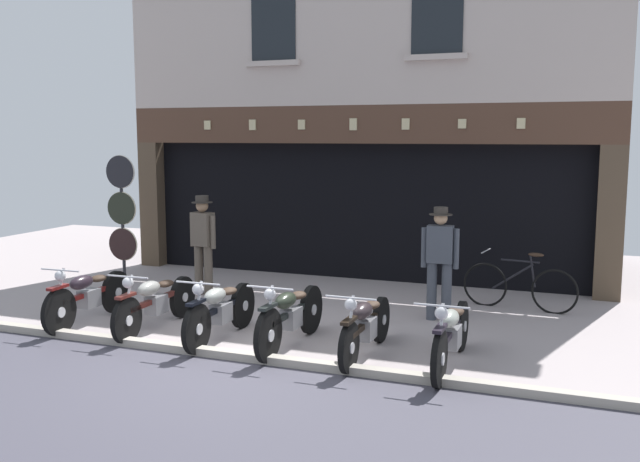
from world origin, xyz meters
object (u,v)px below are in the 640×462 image
object	(u,v)px
motorcycle_center_left	(220,309)
advert_board_near	(425,193)
motorcycle_center	(290,315)
motorcycle_far_left	(88,295)
motorcycle_center_right	(365,325)
tyre_sign_pole	(122,210)
salesman_left	(203,240)
shopkeeper_center	(440,258)
motorcycle_right	(451,333)
motorcycle_left	(155,301)
leaning_bicycle	(520,286)

from	to	relation	value
motorcycle_center_left	advert_board_near	distance (m)	5.14
motorcycle_center_left	motorcycle_center	size ratio (longest dim) A/B	0.96
motorcycle_far_left	motorcycle_center	xyz separation A→B (m)	(3.22, 0.01, 0.00)
motorcycle_far_left	motorcycle_center_right	size ratio (longest dim) A/B	1.01
motorcycle_center_right	tyre_sign_pole	distance (m)	6.15
salesman_left	shopkeeper_center	bearing A→B (deg)	-170.37
motorcycle_right	advert_board_near	world-z (taller)	advert_board_near
motorcycle_center_right	tyre_sign_pole	bearing A→B (deg)	-25.04
motorcycle_far_left	advert_board_near	bearing A→B (deg)	-132.43
motorcycle_center	motorcycle_center_right	distance (m)	1.04
motorcycle_far_left	motorcycle_left	xyz separation A→B (m)	(1.10, 0.08, -0.01)
shopkeeper_center	advert_board_near	bearing A→B (deg)	-76.25
advert_board_near	tyre_sign_pole	bearing A→B (deg)	-158.17
motorcycle_center	advert_board_near	world-z (taller)	advert_board_near
motorcycle_center_left	motorcycle_center	bearing A→B (deg)	-178.06
motorcycle_far_left	shopkeeper_center	distance (m)	5.21
motorcycle_far_left	shopkeeper_center	size ratio (longest dim) A/B	1.16
motorcycle_center_left	motorcycle_far_left	bearing A→B (deg)	-2.25
motorcycle_center_right	advert_board_near	bearing A→B (deg)	-86.18
motorcycle_left	advert_board_near	distance (m)	5.51
motorcycle_center	motorcycle_center_right	size ratio (longest dim) A/B	1.05
shopkeeper_center	motorcycle_center_right	bearing A→B (deg)	72.66
salesman_left	leaning_bicycle	distance (m)	5.33
motorcycle_center	shopkeeper_center	size ratio (longest dim) A/B	1.20
motorcycle_left	motorcycle_center_right	xyz separation A→B (m)	(3.15, -0.11, -0.01)
salesman_left	advert_board_near	xyz separation A→B (m)	(3.34, 2.35, 0.72)
motorcycle_center_left	leaning_bicycle	size ratio (longest dim) A/B	1.09
motorcycle_far_left	tyre_sign_pole	world-z (taller)	tyre_sign_pole
motorcycle_far_left	tyre_sign_pole	distance (m)	2.99
leaning_bicycle	motorcycle_far_left	bearing A→B (deg)	126.46
motorcycle_center_left	shopkeeper_center	world-z (taller)	shopkeeper_center
motorcycle_right	motorcycle_far_left	bearing A→B (deg)	-0.67
motorcycle_center	leaning_bicycle	xyz separation A→B (m)	(2.61, 3.14, -0.05)
motorcycle_center	motorcycle_right	distance (m)	2.11
motorcycle_far_left	advert_board_near	size ratio (longest dim) A/B	1.83
shopkeeper_center	advert_board_near	world-z (taller)	advert_board_near
motorcycle_left	motorcycle_center	xyz separation A→B (m)	(2.12, -0.07, 0.02)
motorcycle_center	motorcycle_right	world-z (taller)	motorcycle_center
motorcycle_center_right	shopkeeper_center	distance (m)	2.21
motorcycle_center_left	leaning_bicycle	bearing A→B (deg)	-139.60
motorcycle_right	motorcycle_left	bearing A→B (deg)	-1.94
motorcycle_left	tyre_sign_pole	bearing A→B (deg)	-47.92
salesman_left	leaning_bicycle	world-z (taller)	salesman_left
motorcycle_far_left	motorcycle_left	world-z (taller)	motorcycle_far_left
shopkeeper_center	motorcycle_center_left	bearing A→B (deg)	35.75
motorcycle_center_right	salesman_left	size ratio (longest dim) A/B	1.13
motorcycle_center_left	motorcycle_right	bearing A→B (deg)	178.49
motorcycle_far_left	motorcycle_center_right	world-z (taller)	motorcycle_far_left
motorcycle_center_left	advert_board_near	bearing A→B (deg)	-111.44
salesman_left	advert_board_near	world-z (taller)	advert_board_near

